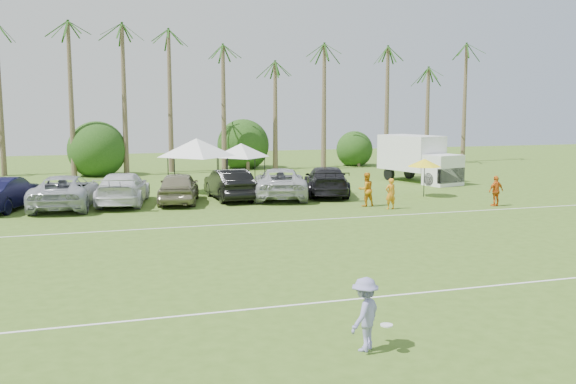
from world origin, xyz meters
name	(u,v)px	position (x,y,z in m)	size (l,w,h in m)	color
ground	(383,323)	(0.00, 0.00, 0.00)	(120.00, 120.00, 0.00)	#41621D
field_lines	(286,252)	(0.00, 8.00, 0.01)	(80.00, 12.10, 0.01)	white
palm_tree_2	(7,51)	(-12.00, 38.00, 9.21)	(2.40, 2.40, 10.90)	brown
palm_tree_3	(65,41)	(-8.00, 38.00, 10.06)	(2.40, 2.40, 11.90)	brown
palm_tree_4	(121,77)	(-4.00, 38.00, 7.48)	(2.40, 2.40, 8.90)	brown
palm_tree_5	(173,66)	(0.00, 38.00, 8.35)	(2.40, 2.40, 9.90)	brown
palm_tree_6	(223,57)	(4.00, 38.00, 9.21)	(2.40, 2.40, 10.90)	brown
palm_tree_7	(271,47)	(8.00, 38.00, 10.06)	(2.40, 2.40, 11.90)	brown
palm_tree_8	(327,80)	(13.00, 38.00, 7.48)	(2.40, 2.40, 8.90)	brown
palm_tree_9	(381,70)	(18.00, 38.00, 8.35)	(2.40, 2.40, 9.90)	brown
palm_tree_10	(432,61)	(23.00, 38.00, 9.21)	(2.40, 2.40, 10.90)	brown
palm_tree_11	(472,53)	(27.00, 38.00, 10.06)	(2.40, 2.40, 11.90)	brown
bush_tree_1	(97,150)	(-6.00, 39.00, 1.80)	(4.00, 4.00, 4.00)	brown
bush_tree_2	(245,148)	(6.00, 39.00, 1.80)	(4.00, 4.00, 4.00)	brown
bush_tree_3	(354,145)	(16.00, 39.00, 1.80)	(4.00, 4.00, 4.00)	brown
sideline_player_a	(391,194)	(8.05, 15.82, 0.80)	(0.58, 0.38, 1.59)	orange
sideline_player_b	(366,189)	(7.24, 17.07, 0.89)	(0.87, 0.68, 1.79)	orange
sideline_player_c	(496,191)	(13.82, 15.06, 0.81)	(0.95, 0.39, 1.61)	orange
box_truck	(419,157)	(15.32, 26.13, 1.72)	(3.85, 6.62, 3.21)	white
canopy_tent_left	(196,138)	(-0.37, 25.05, 3.32)	(4.78, 4.78, 3.88)	black
canopy_tent_right	(241,143)	(3.17, 28.37, 2.77)	(4.00, 4.00, 3.24)	black
market_umbrella	(425,163)	(11.96, 19.36, 1.99)	(1.99, 1.99, 2.22)	black
frisbee_player	(365,314)	(-1.14, -1.44, 0.80)	(1.17, 1.13, 1.60)	#8886BE
parked_car_1	(4,193)	(-10.80, 21.43, 0.86)	(1.82, 5.23, 1.72)	black
parked_car_2	(65,192)	(-7.88, 21.17, 0.86)	(2.86, 6.20, 1.72)	#AAADB5
parked_car_3	(123,188)	(-4.95, 21.59, 0.86)	(2.41, 5.93, 1.72)	silver
parked_car_4	(179,187)	(-2.03, 21.16, 0.86)	(2.03, 5.05, 1.72)	#7D775B
parked_car_5	(229,184)	(0.89, 21.71, 0.86)	(1.82, 5.23, 1.72)	black
parked_car_6	(280,183)	(3.82, 21.40, 0.86)	(2.86, 6.20, 1.72)	#B9BABE
parked_car_7	(326,181)	(6.74, 21.62, 0.86)	(2.41, 5.93, 1.72)	black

